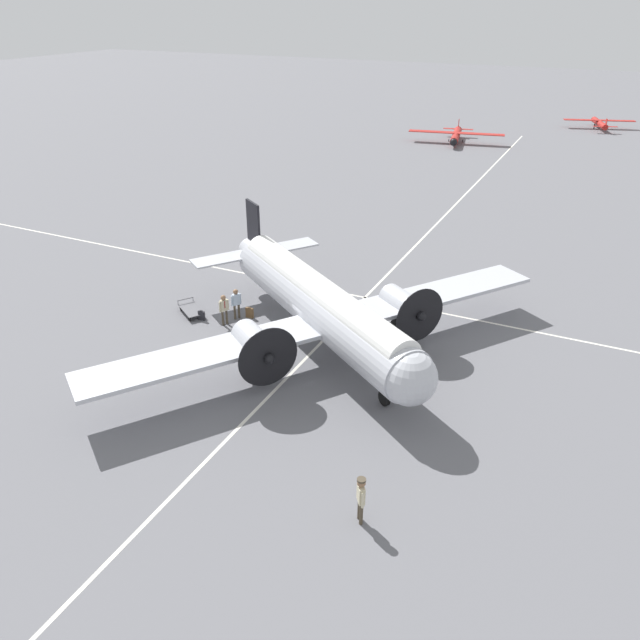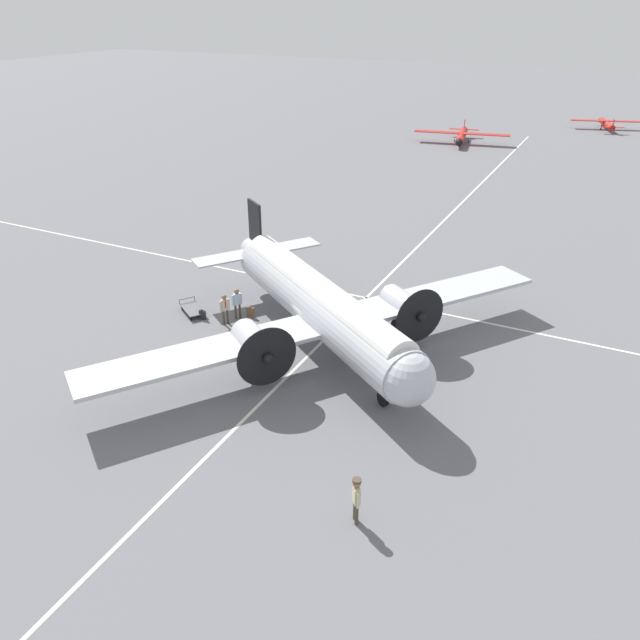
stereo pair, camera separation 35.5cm
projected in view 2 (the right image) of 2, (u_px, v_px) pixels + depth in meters
name	position (u px, v px, depth m)	size (l,w,h in m)	color
ground_plane	(320.00, 347.00, 31.86)	(300.00, 300.00, 0.00)	slate
apron_line_eastwest	(369.00, 298.00, 37.03)	(120.00, 0.16, 0.01)	silver
apron_line_northsouth	(317.00, 347.00, 31.92)	(0.16, 120.00, 0.01)	silver
airliner_main	(324.00, 308.00, 30.41)	(17.91, 21.07, 5.55)	silver
crew_foreground	(356.00, 495.00, 20.78)	(0.44, 0.54, 1.87)	#473D2D
passenger_boarding	(237.00, 300.00, 34.28)	(0.39, 0.53, 1.78)	#473D2D
ramp_agent	(225.00, 306.00, 33.64)	(0.35, 0.56, 1.77)	#473D2D
suitcase_near_door	(203.00, 315.00, 34.52)	(0.38, 0.13, 0.58)	#232328
suitcase_upright_spare	(250.00, 312.00, 34.74)	(0.45, 0.15, 0.64)	brown
baggage_cart	(192.00, 309.00, 35.19)	(2.15, 1.89, 0.56)	#56565B
light_aircraft_distant	(606.00, 123.00, 83.53)	(9.04, 6.92, 1.81)	#B2231E
light_aircraft_taxiing	(462.00, 136.00, 75.50)	(11.41, 8.60, 2.16)	#B2231E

